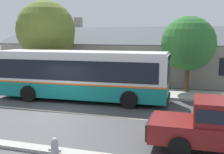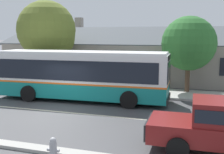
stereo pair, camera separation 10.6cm
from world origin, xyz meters
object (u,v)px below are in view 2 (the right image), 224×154
Objects in this scene: street_tree_secondary at (48,32)px; bench_by_building at (33,79)px; street_tree_primary at (189,44)px; fire_hydrant at (53,149)px; bench_down_street at (82,84)px; transit_bus at (81,74)px.

bench_by_building is at bearing -116.17° from street_tree_secondary.
street_tree_primary is 6.45× the size of fire_hydrant.
street_tree_secondary is (-3.76, 2.04, 3.74)m from bench_down_street.
bench_down_street is (-1.00, 2.38, -1.08)m from transit_bus.
transit_bus is 6.04× the size of bench_by_building.
street_tree_primary reaches higher than transit_bus.
fire_hydrant is at bearing -106.43° from street_tree_primary.
bench_by_building is at bearing 125.50° from fire_hydrant.
fire_hydrant is (2.64, -8.30, -1.23)m from transit_bus.
bench_down_street is 0.31× the size of street_tree_primary.
fire_hydrant is at bearing -72.37° from transit_bus.
bench_down_street is 7.98m from street_tree_primary.
street_tree_secondary is at bearing 120.16° from fire_hydrant.
street_tree_primary reaches higher than bench_by_building.
street_tree_secondary reaches higher than transit_bus.
street_tree_secondary is (-4.75, 4.42, 2.65)m from transit_bus.
bench_down_street is 5.68m from street_tree_secondary.
bench_by_building is 4.49m from bench_down_street.
bench_by_building is 1.09× the size of bench_down_street.
bench_down_street is at bearing 108.79° from fire_hydrant.
bench_by_building is 12.10m from street_tree_primary.
bench_down_street is at bearing -167.57° from street_tree_primary.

